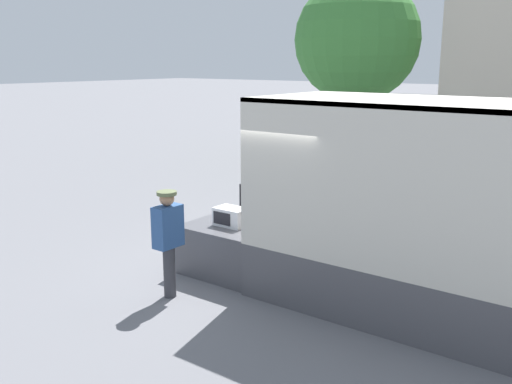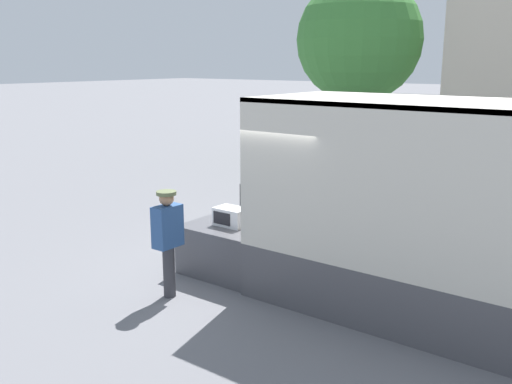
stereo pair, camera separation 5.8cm
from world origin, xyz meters
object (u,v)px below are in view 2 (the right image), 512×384
at_px(worker_person, 168,233).
at_px(street_tree, 359,40).
at_px(portable_generator, 265,201).
at_px(microwave, 231,217).

bearing_deg(worker_person, street_tree, 105.05).
bearing_deg(street_tree, worker_person, -74.95).
xyz_separation_m(portable_generator, worker_person, (-0.03, -2.35, -0.02)).
bearing_deg(microwave, worker_person, -94.88).
distance_m(portable_generator, worker_person, 2.35).
height_order(portable_generator, street_tree, street_tree).
bearing_deg(street_tree, portable_generator, -71.38).
xyz_separation_m(worker_person, street_tree, (-3.27, 12.17, 3.15)).
height_order(portable_generator, worker_person, worker_person).
distance_m(microwave, portable_generator, 1.03).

